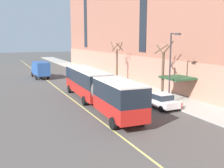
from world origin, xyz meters
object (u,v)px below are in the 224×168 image
at_px(parked_car_navy_0, 83,72).
at_px(parked_car_champagne_3, 100,79).
at_px(street_tree_mid_block, 163,70).
at_px(street_tree_far_uptown, 117,61).
at_px(street_lamp, 171,61).
at_px(fire_hydrant, 181,105).
at_px(parked_car_white_1, 161,101).
at_px(city_bus, 96,86).
at_px(parked_car_white_2, 132,90).
at_px(box_truck, 40,69).

distance_m(parked_car_navy_0, parked_car_champagne_3, 9.60).
relative_size(street_tree_mid_block, street_tree_far_uptown, 1.03).
relative_size(street_lamp, fire_hydrant, 10.52).
relative_size(street_tree_mid_block, fire_hydrant, 9.36).
bearing_deg(street_lamp, parked_car_white_1, -156.31).
height_order(city_bus, parked_car_white_2, city_bus).
xyz_separation_m(parked_car_white_1, box_truck, (-7.89, 26.83, 0.94)).
distance_m(city_bus, street_lamp, 8.43).
xyz_separation_m(city_bus, street_tree_mid_block, (8.53, 0.01, 1.34)).
bearing_deg(street_tree_mid_block, box_truck, 115.18).
distance_m(street_tree_mid_block, street_lamp, 3.62).
distance_m(city_bus, parked_car_white_1, 6.97).
relative_size(parked_car_navy_0, parked_car_white_2, 0.99).
relative_size(city_bus, parked_car_white_1, 4.34).
xyz_separation_m(box_truck, fire_hydrant, (9.49, -28.10, -1.23)).
bearing_deg(parked_car_white_2, street_tree_far_uptown, 74.85).
bearing_deg(street_lamp, street_tree_mid_block, 69.41).
bearing_deg(street_tree_mid_block, street_lamp, -110.59).
xyz_separation_m(parked_car_champagne_3, street_tree_mid_block, (3.10, -12.81, 2.61)).
distance_m(parked_car_navy_0, fire_hydrant, 27.62).
bearing_deg(box_truck, street_tree_far_uptown, -43.06).
relative_size(parked_car_champagne_3, street_tree_far_uptown, 0.72).
relative_size(box_truck, street_tree_mid_block, 1.07).
distance_m(city_bus, parked_car_champagne_3, 13.98).
relative_size(street_tree_mid_block, street_lamp, 0.89).
bearing_deg(parked_car_white_1, fire_hydrant, -38.47).
xyz_separation_m(parked_car_white_2, box_truck, (-7.90, 20.57, 0.94)).
height_order(parked_car_navy_0, fire_hydrant, parked_car_navy_0).
bearing_deg(city_bus, street_lamp, -23.19).
height_order(parked_car_navy_0, street_tree_far_uptown, street_tree_far_uptown).
relative_size(city_bus, street_lamp, 2.50).
xyz_separation_m(street_tree_far_uptown, street_lamp, (-1.15, -16.03, 1.25)).
distance_m(parked_car_champagne_3, fire_hydrant, 18.08).
bearing_deg(fire_hydrant, street_lamp, 87.16).
height_order(parked_car_white_1, fire_hydrant, parked_car_white_1).
bearing_deg(city_bus, box_truck, 95.60).
bearing_deg(parked_car_champagne_3, parked_car_white_1, -89.28).
relative_size(parked_car_navy_0, street_tree_far_uptown, 0.66).
height_order(street_tree_far_uptown, street_lamp, street_lamp).
relative_size(city_bus, box_truck, 2.63).
xyz_separation_m(parked_car_white_1, parked_car_champagne_3, (-0.21, 16.71, 0.00)).
height_order(city_bus, parked_car_champagne_3, city_bus).
distance_m(parked_car_white_1, fire_hydrant, 2.07).
distance_m(street_lamp, fire_hydrant, 4.70).
relative_size(box_truck, street_tree_far_uptown, 1.11).
height_order(city_bus, street_tree_mid_block, street_tree_mid_block).
xyz_separation_m(city_bus, parked_car_white_2, (5.65, 2.36, -1.28)).
relative_size(parked_car_white_1, parked_car_white_2, 1.00).
height_order(parked_car_champagne_3, street_tree_far_uptown, street_tree_far_uptown).
bearing_deg(parked_car_champagne_3, parked_car_navy_0, 88.47).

